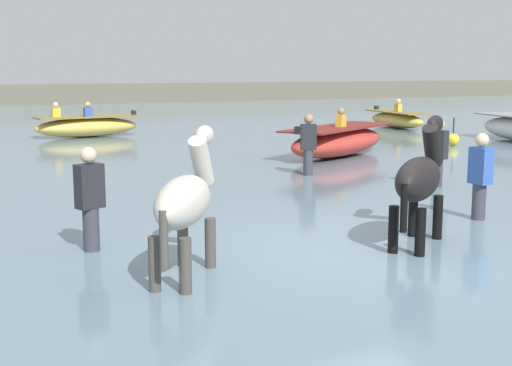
{
  "coord_description": "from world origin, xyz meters",
  "views": [
    {
      "loc": [
        -4.91,
        -7.16,
        2.56
      ],
      "look_at": [
        -0.56,
        2.27,
        0.84
      ],
      "focal_mm": 48.64,
      "sensor_mm": 36.0,
      "label": 1
    }
  ],
  "objects_px": {
    "boat_far_inshore": "(87,126)",
    "boat_near_starboard": "(338,141)",
    "person_wading_mid": "(438,159)",
    "person_wading_close": "(308,150)",
    "channel_buoy": "(453,139)",
    "person_spectator_far": "(480,185)",
    "horse_lead_pinto": "(185,205)",
    "person_onlooker_left": "(90,209)",
    "boat_distant_east": "(397,119)",
    "horse_trailing_black": "(419,182)"
  },
  "relations": [
    {
      "from": "person_onlooker_left",
      "to": "person_wading_mid",
      "type": "distance_m",
      "value": 7.2
    },
    {
      "from": "person_onlooker_left",
      "to": "channel_buoy",
      "type": "height_order",
      "value": "person_onlooker_left"
    },
    {
      "from": "horse_trailing_black",
      "to": "person_spectator_far",
      "type": "height_order",
      "value": "horse_trailing_black"
    },
    {
      "from": "horse_lead_pinto",
      "to": "horse_trailing_black",
      "type": "xyz_separation_m",
      "value": [
        3.14,
        0.1,
        0.02
      ]
    },
    {
      "from": "horse_lead_pinto",
      "to": "person_wading_mid",
      "type": "bearing_deg",
      "value": 29.29
    },
    {
      "from": "boat_far_inshore",
      "to": "person_wading_close",
      "type": "relative_size",
      "value": 2.17
    },
    {
      "from": "boat_near_starboard",
      "to": "boat_distant_east",
      "type": "bearing_deg",
      "value": 44.78
    },
    {
      "from": "person_onlooker_left",
      "to": "boat_distant_east",
      "type": "bearing_deg",
      "value": 43.06
    },
    {
      "from": "boat_near_starboard",
      "to": "person_wading_mid",
      "type": "distance_m",
      "value": 4.91
    },
    {
      "from": "horse_lead_pinto",
      "to": "person_spectator_far",
      "type": "bearing_deg",
      "value": 10.65
    },
    {
      "from": "person_onlooker_left",
      "to": "boat_far_inshore",
      "type": "bearing_deg",
      "value": 78.98
    },
    {
      "from": "person_wading_close",
      "to": "boat_near_starboard",
      "type": "bearing_deg",
      "value": 47.95
    },
    {
      "from": "boat_far_inshore",
      "to": "person_spectator_far",
      "type": "relative_size",
      "value": 2.17
    },
    {
      "from": "horse_trailing_black",
      "to": "person_wading_close",
      "type": "xyz_separation_m",
      "value": [
        1.55,
        5.68,
        -0.28
      ]
    },
    {
      "from": "boat_far_inshore",
      "to": "person_wading_close",
      "type": "bearing_deg",
      "value": -76.16
    },
    {
      "from": "person_onlooker_left",
      "to": "person_wading_mid",
      "type": "bearing_deg",
      "value": 15.88
    },
    {
      "from": "horse_trailing_black",
      "to": "person_onlooker_left",
      "type": "relative_size",
      "value": 1.19
    },
    {
      "from": "channel_buoy",
      "to": "person_spectator_far",
      "type": "bearing_deg",
      "value": -128.43
    },
    {
      "from": "person_spectator_far",
      "to": "horse_trailing_black",
      "type": "bearing_deg",
      "value": -154.93
    },
    {
      "from": "horse_lead_pinto",
      "to": "person_wading_close",
      "type": "bearing_deg",
      "value": 50.9
    },
    {
      "from": "person_onlooker_left",
      "to": "person_wading_mid",
      "type": "relative_size",
      "value": 1.0
    },
    {
      "from": "boat_distant_east",
      "to": "person_onlooker_left",
      "type": "xyz_separation_m",
      "value": [
        -14.3,
        -13.36,
        0.22
      ]
    },
    {
      "from": "horse_trailing_black",
      "to": "person_spectator_far",
      "type": "relative_size",
      "value": 1.19
    },
    {
      "from": "horse_trailing_black",
      "to": "boat_far_inshore",
      "type": "distance_m",
      "value": 16.08
    },
    {
      "from": "boat_near_starboard",
      "to": "person_wading_mid",
      "type": "relative_size",
      "value": 2.6
    },
    {
      "from": "person_spectator_far",
      "to": "person_wading_close",
      "type": "relative_size",
      "value": 1.0
    },
    {
      "from": "person_wading_mid",
      "to": "person_wading_close",
      "type": "xyz_separation_m",
      "value": [
        -1.52,
        2.29,
        0.0
      ]
    },
    {
      "from": "horse_lead_pinto",
      "to": "person_wading_mid",
      "type": "height_order",
      "value": "horse_lead_pinto"
    },
    {
      "from": "boat_distant_east",
      "to": "person_wading_close",
      "type": "xyz_separation_m",
      "value": [
        -8.9,
        -9.1,
        0.22
      ]
    },
    {
      "from": "person_wading_close",
      "to": "channel_buoy",
      "type": "xyz_separation_m",
      "value": [
        6.63,
        3.25,
        -0.34
      ]
    },
    {
      "from": "boat_distant_east",
      "to": "boat_near_starboard",
      "type": "relative_size",
      "value": 0.79
    },
    {
      "from": "person_spectator_far",
      "to": "boat_far_inshore",
      "type": "bearing_deg",
      "value": 100.24
    },
    {
      "from": "boat_near_starboard",
      "to": "person_wading_close",
      "type": "distance_m",
      "value": 3.44
    },
    {
      "from": "horse_lead_pinto",
      "to": "person_onlooker_left",
      "type": "distance_m",
      "value": 1.69
    },
    {
      "from": "person_onlooker_left",
      "to": "person_spectator_far",
      "type": "bearing_deg",
      "value": -6.1
    },
    {
      "from": "boat_far_inshore",
      "to": "person_wading_close",
      "type": "height_order",
      "value": "person_wading_close"
    },
    {
      "from": "person_wading_close",
      "to": "person_onlooker_left",
      "type": "bearing_deg",
      "value": -141.72
    },
    {
      "from": "boat_far_inshore",
      "to": "person_spectator_far",
      "type": "xyz_separation_m",
      "value": [
        2.75,
        -15.22,
        0.18
      ]
    },
    {
      "from": "boat_far_inshore",
      "to": "person_wading_mid",
      "type": "distance_m",
      "value": 13.3
    },
    {
      "from": "horse_trailing_black",
      "to": "person_wading_mid",
      "type": "xyz_separation_m",
      "value": [
        3.08,
        3.39,
        -0.28
      ]
    },
    {
      "from": "channel_buoy",
      "to": "person_wading_close",
      "type": "bearing_deg",
      "value": -153.91
    },
    {
      "from": "channel_buoy",
      "to": "boat_distant_east",
      "type": "bearing_deg",
      "value": 68.78
    },
    {
      "from": "boat_near_starboard",
      "to": "person_wading_close",
      "type": "xyz_separation_m",
      "value": [
        -2.3,
        -2.55,
        0.15
      ]
    },
    {
      "from": "channel_buoy",
      "to": "person_wading_mid",
      "type": "bearing_deg",
      "value": -132.68
    },
    {
      "from": "person_wading_mid",
      "to": "person_spectator_far",
      "type": "bearing_deg",
      "value": -117.29
    },
    {
      "from": "boat_far_inshore",
      "to": "boat_near_starboard",
      "type": "xyz_separation_m",
      "value": [
        4.86,
        -7.81,
        0.03
      ]
    },
    {
      "from": "horse_trailing_black",
      "to": "person_wading_mid",
      "type": "bearing_deg",
      "value": 47.76
    },
    {
      "from": "person_wading_mid",
      "to": "boat_near_starboard",
      "type": "bearing_deg",
      "value": 80.85
    },
    {
      "from": "horse_trailing_black",
      "to": "channel_buoy",
      "type": "bearing_deg",
      "value": 47.49
    },
    {
      "from": "boat_distant_east",
      "to": "channel_buoy",
      "type": "relative_size",
      "value": 4.12
    }
  ]
}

